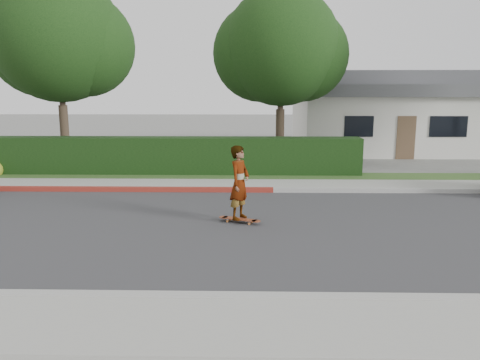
{
  "coord_description": "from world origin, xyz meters",
  "views": [
    {
      "loc": [
        0.24,
        -10.84,
        3.2
      ],
      "look_at": [
        -0.01,
        0.91,
        1.0
      ],
      "focal_mm": 35.0,
      "sensor_mm": 36.0,
      "label": 1
    }
  ],
  "objects": [
    {
      "name": "curb_red_section",
      "position": [
        -5.0,
        4.1,
        0.08
      ],
      "size": [
        12.0,
        0.21,
        0.15
      ],
      "primitive_type": "cube",
      "color": "maroon",
      "rests_on": "ground"
    },
    {
      "name": "sidewalk_near",
      "position": [
        0.0,
        -5.0,
        0.06
      ],
      "size": [
        60.0,
        1.6,
        0.12
      ],
      "primitive_type": "cube",
      "color": "gray",
      "rests_on": "ground"
    },
    {
      "name": "planting_strip",
      "position": [
        0.0,
        6.6,
        0.05
      ],
      "size": [
        60.0,
        1.6,
        0.1
      ],
      "primitive_type": "cube",
      "color": "#2D4C1E",
      "rests_on": "ground"
    },
    {
      "name": "house",
      "position": [
        8.0,
        16.0,
        2.1
      ],
      "size": [
        10.6,
        8.6,
        4.3
      ],
      "color": "beige",
      "rests_on": "ground"
    },
    {
      "name": "hedge",
      "position": [
        -3.0,
        7.2,
        0.75
      ],
      "size": [
        15.0,
        1.0,
        1.5
      ],
      "primitive_type": "cube",
      "color": "black",
      "rests_on": "ground"
    },
    {
      "name": "sidewalk_far",
      "position": [
        0.0,
        5.0,
        0.06
      ],
      "size": [
        60.0,
        1.6,
        0.12
      ],
      "primitive_type": "cube",
      "color": "gray",
      "rests_on": "ground"
    },
    {
      "name": "ground",
      "position": [
        0.0,
        0.0,
        0.0
      ],
      "size": [
        120.0,
        120.0,
        0.0
      ],
      "primitive_type": "plane",
      "color": "slate",
      "rests_on": "ground"
    },
    {
      "name": "road",
      "position": [
        0.0,
        0.0,
        0.01
      ],
      "size": [
        60.0,
        8.0,
        0.01
      ],
      "primitive_type": "cube",
      "color": "#2D2D30",
      "rests_on": "ground"
    },
    {
      "name": "curb_near",
      "position": [
        0.0,
        -4.1,
        0.07
      ],
      "size": [
        60.0,
        0.2,
        0.15
      ],
      "primitive_type": "cube",
      "color": "#9E9E99",
      "rests_on": "ground"
    },
    {
      "name": "skateboard",
      "position": [
        -0.01,
        0.41,
        0.1
      ],
      "size": [
        1.1,
        0.63,
        0.1
      ],
      "rotation": [
        0.0,
        0.0,
        -0.4
      ],
      "color": "orange",
      "rests_on": "ground"
    },
    {
      "name": "tree_center",
      "position": [
        1.49,
        9.19,
        4.9
      ],
      "size": [
        5.66,
        4.84,
        7.44
      ],
      "color": "#33261C",
      "rests_on": "ground"
    },
    {
      "name": "skateboarder",
      "position": [
        -0.01,
        0.41,
        1.03
      ],
      "size": [
        0.69,
        0.79,
        1.83
      ],
      "primitive_type": "imported",
      "rotation": [
        0.0,
        0.0,
        1.11
      ],
      "color": "white",
      "rests_on": "skateboard"
    },
    {
      "name": "curb_far",
      "position": [
        0.0,
        4.1,
        0.07
      ],
      "size": [
        60.0,
        0.2,
        0.15
      ],
      "primitive_type": "cube",
      "color": "#9E9E99",
      "rests_on": "ground"
    },
    {
      "name": "tree_left",
      "position": [
        -7.51,
        8.69,
        5.26
      ],
      "size": [
        5.99,
        5.21,
        8.0
      ],
      "color": "#33261C",
      "rests_on": "ground"
    }
  ]
}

